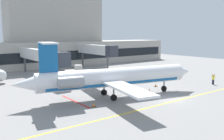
{
  "coord_description": "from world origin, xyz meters",
  "views": [
    {
      "loc": [
        -27.26,
        -22.3,
        9.28
      ],
      "look_at": [
        -1.64,
        11.76,
        3.0
      ],
      "focal_mm": 39.62,
      "sensor_mm": 36.0,
      "label": 1
    }
  ],
  "objects_px": {
    "baggage_tug": "(155,74)",
    "pushback_tractor": "(75,70)",
    "regional_jet": "(113,77)",
    "marshaller": "(213,79)"
  },
  "relations": [
    {
      "from": "baggage_tug",
      "to": "pushback_tractor",
      "type": "bearing_deg",
      "value": 126.5
    },
    {
      "from": "regional_jet",
      "to": "marshaller",
      "type": "distance_m",
      "value": 20.85
    },
    {
      "from": "baggage_tug",
      "to": "marshaller",
      "type": "height_order",
      "value": "marshaller"
    },
    {
      "from": "pushback_tractor",
      "to": "baggage_tug",
      "type": "bearing_deg",
      "value": -53.5
    },
    {
      "from": "regional_jet",
      "to": "baggage_tug",
      "type": "height_order",
      "value": "regional_jet"
    },
    {
      "from": "pushback_tractor",
      "to": "marshaller",
      "type": "height_order",
      "value": "pushback_tractor"
    },
    {
      "from": "regional_jet",
      "to": "pushback_tractor",
      "type": "xyz_separation_m",
      "value": [
        5.76,
        21.9,
        -2.0
      ]
    },
    {
      "from": "baggage_tug",
      "to": "marshaller",
      "type": "bearing_deg",
      "value": -70.87
    },
    {
      "from": "pushback_tractor",
      "to": "marshaller",
      "type": "bearing_deg",
      "value": -60.19
    },
    {
      "from": "baggage_tug",
      "to": "pushback_tractor",
      "type": "relative_size",
      "value": 1.04
    }
  ]
}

